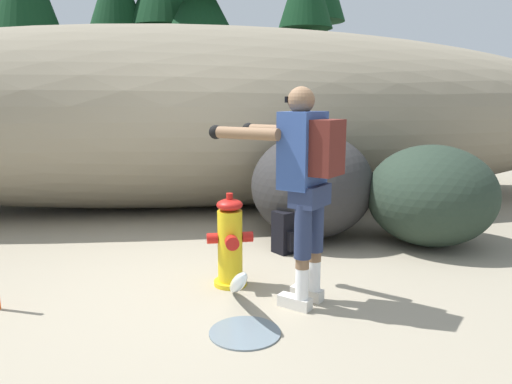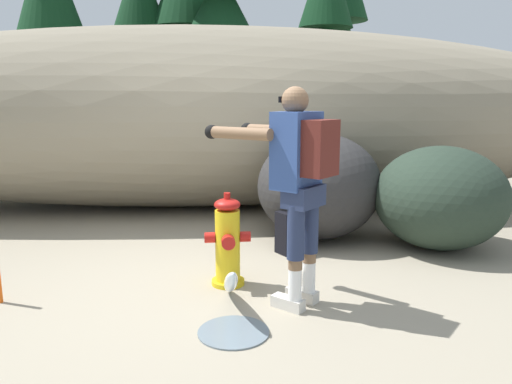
# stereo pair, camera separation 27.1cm
# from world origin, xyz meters

# --- Properties ---
(ground_plane) EXTENTS (56.00, 56.00, 0.04)m
(ground_plane) POSITION_xyz_m (0.00, 0.00, -0.02)
(ground_plane) COLOR gray
(dirt_embankment) EXTENTS (13.74, 3.20, 2.63)m
(dirt_embankment) POSITION_xyz_m (0.00, 3.35, 1.31)
(dirt_embankment) COLOR gray
(dirt_embankment) RESTS_ON ground_plane
(fire_hydrant) EXTENTS (0.39, 0.34, 0.81)m
(fire_hydrant) POSITION_xyz_m (0.05, 0.00, 0.37)
(fire_hydrant) COLOR gold
(fire_hydrant) RESTS_ON ground_plane
(hydrant_water_jet) EXTENTS (0.49, 1.01, 0.50)m
(hydrant_water_jet) POSITION_xyz_m (0.05, -0.61, 0.16)
(hydrant_water_jet) COLOR silver
(hydrant_water_jet) RESTS_ON ground_plane
(utility_worker) EXTENTS (0.97, 0.95, 1.66)m
(utility_worker) POSITION_xyz_m (0.55, -0.46, 1.05)
(utility_worker) COLOR beige
(utility_worker) RESTS_ON ground_plane
(spare_backpack) EXTENTS (0.36, 0.36, 0.47)m
(spare_backpack) POSITION_xyz_m (0.75, 0.83, 0.22)
(spare_backpack) COLOR black
(spare_backpack) RESTS_ON ground_plane
(boulder_large) EXTENTS (1.97, 2.00, 1.20)m
(boulder_large) POSITION_xyz_m (1.15, 1.37, 0.60)
(boulder_large) COLOR #2B2A2A
(boulder_large) RESTS_ON ground_plane
(boulder_mid) EXTENTS (1.97, 1.97, 1.10)m
(boulder_mid) POSITION_xyz_m (2.35, 0.85, 0.55)
(boulder_mid) COLOR #243227
(boulder_mid) RESTS_ON ground_plane
(pine_tree_left) EXTENTS (2.26, 2.26, 5.23)m
(pine_tree_left) POSITION_xyz_m (-1.74, 8.85, 2.78)
(pine_tree_left) COLOR #47331E
(pine_tree_left) RESTS_ON ground_plane
(pine_tree_center) EXTENTS (2.94, 2.94, 5.55)m
(pine_tree_center) POSITION_xyz_m (-0.56, 8.92, 3.01)
(pine_tree_center) COLOR #47331E
(pine_tree_center) RESTS_ON ground_plane
(pine_tree_right) EXTENTS (2.95, 2.95, 6.24)m
(pine_tree_right) POSITION_xyz_m (0.21, 7.22, 3.55)
(pine_tree_right) COLOR #47331E
(pine_tree_right) RESTS_ON ground_plane
(pine_tree_far_right) EXTENTS (1.85, 1.85, 5.04)m
(pine_tree_far_right) POSITION_xyz_m (2.50, 6.82, 2.80)
(pine_tree_far_right) COLOR #47331E
(pine_tree_far_right) RESTS_ON ground_plane
(pine_tree_ridge_end) EXTENTS (2.24, 2.24, 5.91)m
(pine_tree_ridge_end) POSITION_xyz_m (3.43, 9.05, 3.26)
(pine_tree_ridge_end) COLOR #47331E
(pine_tree_ridge_end) RESTS_ON ground_plane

